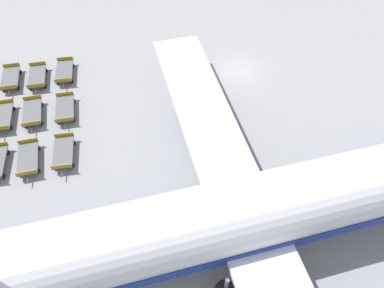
{
  "coord_description": "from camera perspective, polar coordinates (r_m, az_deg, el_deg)",
  "views": [
    {
      "loc": [
        24.22,
        -13.42,
        22.5
      ],
      "look_at": [
        8.51,
        -7.71,
        2.22
      ],
      "focal_mm": 35.0,
      "sensor_mm": 36.0,
      "label": 1
    }
  ],
  "objects": [
    {
      "name": "ground_plane",
      "position": [
        35.68,
        7.12,
        10.96
      ],
      "size": [
        500.0,
        500.0,
        0.0
      ],
      "primitive_type": "plane",
      "color": "gray"
    },
    {
      "name": "airplane",
      "position": [
        22.5,
        10.72,
        -9.89
      ],
      "size": [
        37.36,
        41.67,
        13.18
      ],
      "color": "silver",
      "rests_on": "ground_plane"
    },
    {
      "name": "baggage_dolly_row_near_col_a",
      "position": [
        37.6,
        -25.92,
        9.01
      ],
      "size": [
        3.91,
        1.89,
        0.92
      ],
      "color": "#515459",
      "rests_on": "ground_plane"
    },
    {
      "name": "baggage_dolly_row_near_col_b",
      "position": [
        34.14,
        -26.88,
        3.74
      ],
      "size": [
        3.91,
        1.91,
        0.92
      ],
      "color": "#515459",
      "rests_on": "ground_plane"
    },
    {
      "name": "baggage_dolly_row_mid_a_col_a",
      "position": [
        36.81,
        -22.52,
        9.47
      ],
      "size": [
        3.91,
        1.91,
        0.92
      ],
      "color": "#515459",
      "rests_on": "ground_plane"
    },
    {
      "name": "baggage_dolly_row_mid_a_col_b",
      "position": [
        33.48,
        -23.15,
        4.45
      ],
      "size": [
        3.9,
        1.83,
        0.92
      ],
      "color": "#515459",
      "rests_on": "ground_plane"
    },
    {
      "name": "baggage_dolly_row_mid_a_col_c",
      "position": [
        30.23,
        -23.7,
        -2.03
      ],
      "size": [
        3.9,
        1.82,
        0.92
      ],
      "color": "#515459",
      "rests_on": "ground_plane"
    },
    {
      "name": "baggage_dolly_row_mid_b_col_a",
      "position": [
        36.53,
        -18.85,
        10.43
      ],
      "size": [
        3.91,
        2.04,
        0.92
      ],
      "color": "#515459",
      "rests_on": "ground_plane"
    },
    {
      "name": "baggage_dolly_row_mid_b_col_b",
      "position": [
        32.84,
        -18.79,
        5.12
      ],
      "size": [
        3.91,
        1.91,
        0.92
      ],
      "color": "#515459",
      "rests_on": "ground_plane"
    },
    {
      "name": "baggage_dolly_row_mid_b_col_c",
      "position": [
        29.65,
        -19.0,
        -1.21
      ],
      "size": [
        3.91,
        2.03,
        0.92
      ],
      "color": "#515459",
      "rests_on": "ground_plane"
    },
    {
      "name": "stand_guidance_stripe",
      "position": [
        24.21,
        -10.2,
        -19.67
      ],
      "size": [
        3.22,
        33.28,
        0.01
      ],
      "color": "white",
      "rests_on": "ground_plane"
    }
  ]
}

